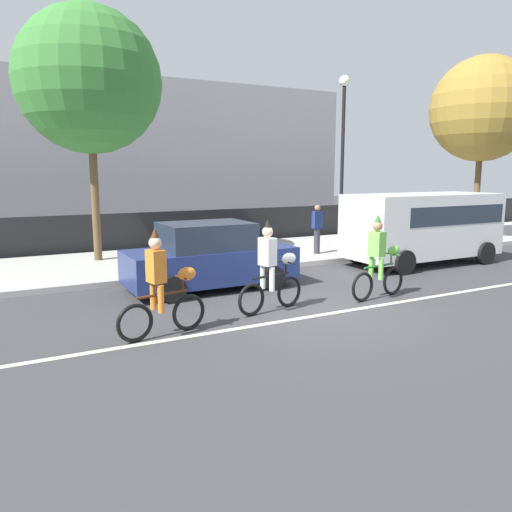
{
  "coord_description": "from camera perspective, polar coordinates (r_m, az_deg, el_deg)",
  "views": [
    {
      "loc": [
        -5.84,
        -8.43,
        2.84
      ],
      "look_at": [
        -0.69,
        1.2,
        1.0
      ],
      "focal_mm": 35.0,
      "sensor_mm": 36.0,
      "label": 1
    }
  ],
  "objects": [
    {
      "name": "parade_cyclist_orange",
      "position": [
        8.8,
        -10.62,
        -3.74
      ],
      "size": [
        1.7,
        0.54,
        1.92
      ],
      "color": "black",
      "rests_on": "ground"
    },
    {
      "name": "parked_car_navy",
      "position": [
        12.23,
        -5.36,
        -0.18
      ],
      "size": [
        4.1,
        1.92,
        1.64
      ],
      "color": "navy",
      "rests_on": "ground"
    },
    {
      "name": "building_backdrop",
      "position": [
        26.6,
        -22.27,
        10.36
      ],
      "size": [
        28.0,
        8.0,
        7.05
      ],
      "primitive_type": "cube",
      "color": "#99939E",
      "rests_on": "ground"
    },
    {
      "name": "parade_cyclist_zebra",
      "position": [
        10.2,
        1.79,
        -1.75
      ],
      "size": [
        1.69,
        0.56,
        1.92
      ],
      "color": "black",
      "rests_on": "ground"
    },
    {
      "name": "road_centre_line",
      "position": [
        10.25,
        7.94,
        -6.6
      ],
      "size": [
        36.0,
        0.14,
        0.01
      ],
      "primitive_type": "cube",
      "color": "beige",
      "rests_on": "ground"
    },
    {
      "name": "parked_van_white",
      "position": [
        16.37,
        18.69,
        3.59
      ],
      "size": [
        5.0,
        2.22,
        2.18
      ],
      "color": "white",
      "rests_on": "ground"
    },
    {
      "name": "ground_plane",
      "position": [
        10.64,
        6.35,
        -5.98
      ],
      "size": [
        80.0,
        80.0,
        0.0
      ],
      "primitive_type": "plane",
      "color": "#38383A"
    },
    {
      "name": "street_tree_far_corner",
      "position": [
        22.29,
        24.5,
        15.0
      ],
      "size": [
        4.07,
        4.07,
        7.17
      ],
      "color": "brown",
      "rests_on": "sidewalk_curb"
    },
    {
      "name": "street_tree_near_lamp",
      "position": [
        16.22,
        -18.56,
        18.44
      ],
      "size": [
        4.24,
        4.24,
        7.45
      ],
      "color": "brown",
      "rests_on": "sidewalk_curb"
    },
    {
      "name": "fence_line",
      "position": [
        18.88,
        -9.99,
        2.92
      ],
      "size": [
        40.0,
        0.08,
        1.4
      ],
      "primitive_type": "cube",
      "color": "black",
      "rests_on": "ground"
    },
    {
      "name": "street_lamp_post",
      "position": [
        17.58,
        9.9,
        13.17
      ],
      "size": [
        0.36,
        0.36,
        5.86
      ],
      "color": "black",
      "rests_on": "sidewalk_curb"
    },
    {
      "name": "sidewalk_curb",
      "position": [
        16.27,
        -6.71,
        -0.28
      ],
      "size": [
        60.0,
        5.0,
        0.15
      ],
      "primitive_type": "cube",
      "color": "#ADAAA3",
      "rests_on": "ground"
    },
    {
      "name": "parade_cyclist_lime",
      "position": [
        11.59,
        13.94,
        -0.65
      ],
      "size": [
        1.71,
        0.52,
        1.92
      ],
      "color": "black",
      "rests_on": "ground"
    },
    {
      "name": "pedestrian_onlooker",
      "position": [
        16.69,
        7.0,
        3.21
      ],
      "size": [
        0.32,
        0.2,
        1.62
      ],
      "color": "#33333D",
      "rests_on": "sidewalk_curb"
    }
  ]
}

